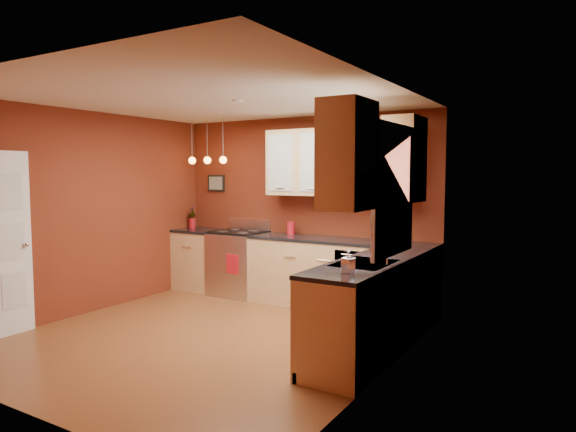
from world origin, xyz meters
The scene contains 26 objects.
floor centered at (0.00, 0.00, 0.00)m, with size 4.20×4.20×0.00m, color brown.
ceiling centered at (0.00, 0.00, 2.60)m, with size 4.00×4.20×0.02m, color beige.
wall_back centered at (0.00, 2.10, 1.30)m, with size 4.00×0.02×2.60m, color maroon.
wall_front centered at (0.00, -2.10, 1.30)m, with size 4.00×0.02×2.60m, color maroon.
wall_left centered at (-2.00, 0.00, 1.30)m, with size 0.02×4.20×2.60m, color maroon.
wall_right centered at (2.00, 0.00, 1.30)m, with size 0.02×4.20×2.60m, color maroon.
base_cabinets_back_left centered at (-1.65, 1.80, 0.45)m, with size 0.70×0.60×0.90m, color #DDAE76.
base_cabinets_back_right centered at (0.73, 1.80, 0.45)m, with size 2.54×0.60×0.90m, color #DDAE76.
base_cabinets_right centered at (1.70, 0.45, 0.45)m, with size 0.60×2.10×0.90m, color #DDAE76.
counter_back_left centered at (-1.65, 1.80, 0.92)m, with size 0.70×0.62×0.04m, color black.
counter_back_right centered at (0.73, 1.80, 0.92)m, with size 2.54×0.62×0.04m, color black.
counter_right centered at (1.70, 0.45, 0.92)m, with size 0.62×2.10×0.04m, color black.
gas_range centered at (-0.92, 1.80, 0.48)m, with size 0.76×0.64×1.11m.
dishwasher_front centered at (1.10, 1.51, 0.45)m, with size 0.60×0.02×0.80m, color silver.
sink centered at (1.70, 0.30, 0.92)m, with size 0.50×0.70×0.33m.
window centered at (1.97, 0.30, 1.69)m, with size 0.06×1.02×1.22m.
upper_cabinets_back centered at (0.60, 1.93, 1.95)m, with size 2.00×0.35×0.90m, color #DDAE76.
upper_cabinets_right centered at (1.82, 0.32, 1.95)m, with size 0.35×1.95×0.90m, color #DDAE76.
wall_picture centered at (-1.55, 2.08, 1.65)m, with size 0.32×0.03×0.26m, color black.
pendant_lights centered at (-1.45, 1.75, 2.01)m, with size 0.71×0.11×0.66m.
red_canister centered at (-0.09, 1.92, 1.03)m, with size 0.12×0.12×0.18m.
red_vase centered at (-1.88, 1.88, 1.02)m, with size 0.10×0.10×0.16m, color #B3131D.
flowers centered at (-1.88, 1.88, 1.18)m, with size 0.12×0.12×0.21m, color #B3131D.
coffee_maker centered at (1.24, 1.94, 1.05)m, with size 0.19×0.18×0.24m.
soap_pump centered at (1.77, -0.25, 1.04)m, with size 0.09×0.09×0.20m, color white.
dish_towel centered at (-0.79, 1.47, 0.52)m, with size 0.20×0.01×0.28m, color #B3131D.
Camera 1 is at (3.58, -4.28, 1.80)m, focal length 32.00 mm.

